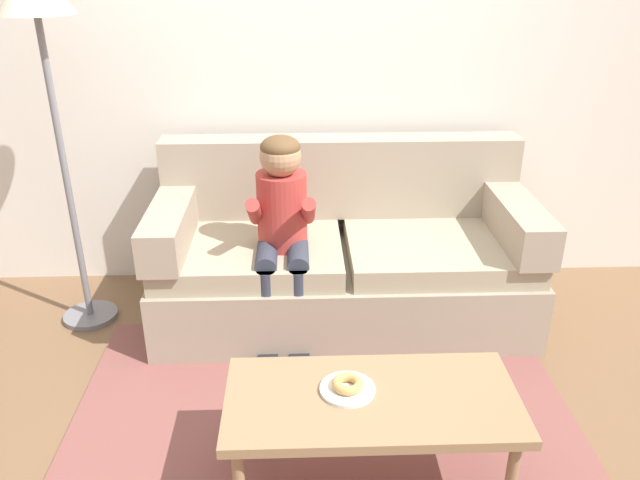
# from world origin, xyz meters

# --- Properties ---
(ground) EXTENTS (10.00, 10.00, 0.00)m
(ground) POSITION_xyz_m (0.00, 0.00, 0.00)
(ground) COLOR brown
(wall_back) EXTENTS (8.00, 0.10, 2.80)m
(wall_back) POSITION_xyz_m (0.00, 1.40, 1.40)
(wall_back) COLOR silver
(wall_back) RESTS_ON ground
(area_rug) EXTENTS (2.26, 1.97, 0.01)m
(area_rug) POSITION_xyz_m (0.00, -0.25, 0.01)
(area_rug) COLOR brown
(area_rug) RESTS_ON ground
(couch) EXTENTS (2.05, 0.90, 0.96)m
(couch) POSITION_xyz_m (0.15, 0.85, 0.35)
(couch) COLOR tan
(couch) RESTS_ON ground
(coffee_table) EXTENTS (1.10, 0.52, 0.42)m
(coffee_table) POSITION_xyz_m (0.17, -0.45, 0.38)
(coffee_table) COLOR #937551
(coffee_table) RESTS_ON ground
(person_child) EXTENTS (0.34, 0.58, 1.10)m
(person_child) POSITION_xyz_m (-0.18, 0.64, 0.67)
(person_child) COLOR #AD3833
(person_child) RESTS_ON ground
(plate) EXTENTS (0.21, 0.21, 0.01)m
(plate) POSITION_xyz_m (0.08, -0.41, 0.43)
(plate) COLOR white
(plate) RESTS_ON coffee_table
(donut) EXTENTS (0.17, 0.17, 0.04)m
(donut) POSITION_xyz_m (0.08, -0.41, 0.46)
(donut) COLOR tan
(donut) RESTS_ON plate
(toy_controller) EXTENTS (0.23, 0.09, 0.05)m
(toy_controller) POSITION_xyz_m (0.53, 0.06, 0.03)
(toy_controller) COLOR #339E56
(toy_controller) RESTS_ON ground
(floor_lamp) EXTENTS (0.36, 0.36, 1.92)m
(floor_lamp) POSITION_xyz_m (-1.30, 0.83, 1.61)
(floor_lamp) COLOR slate
(floor_lamp) RESTS_ON ground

